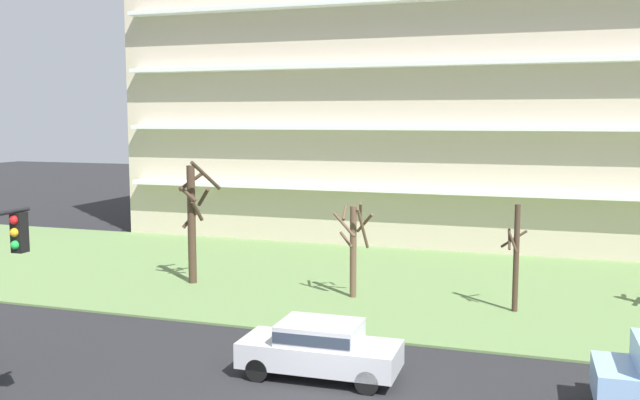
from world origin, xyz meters
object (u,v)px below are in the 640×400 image
Objects in this scene: tree_far_left at (193,218)px; tree_center at (516,257)px; tree_left at (354,245)px; sedan_silver_center_left at (320,347)px.

tree_center is (13.38, -0.26, -0.79)m from tree_far_left.
tree_left is at bearing -1.38° from tree_far_left.
tree_left is 0.88× the size of sedan_silver_center_left.
tree_center is 9.74m from sedan_silver_center_left.
tree_center is (6.18, -0.08, -0.07)m from tree_left.
tree_center is at bearing -0.78° from tree_left.
tree_left reaches higher than sedan_silver_center_left.
tree_far_left is 7.24m from tree_left.
tree_far_left is 12.42m from sedan_silver_center_left.
tree_left is (7.20, -0.17, -0.72)m from tree_far_left.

